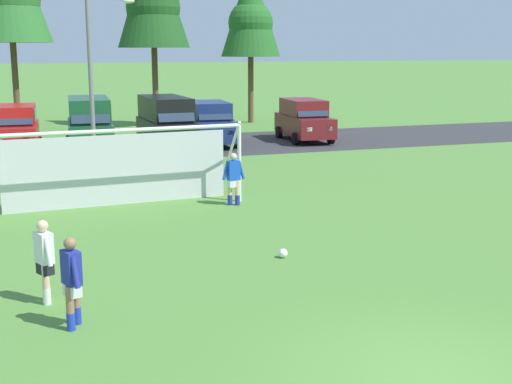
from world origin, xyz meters
TOP-DOWN VIEW (x-y plane):
  - ground_plane at (0.00, 15.00)m, footprint 400.00×400.00m
  - parking_lot_strip at (0.00, 25.87)m, footprint 52.00×8.40m
  - soccer_ball at (0.09, 6.48)m, footprint 0.22×0.22m
  - soccer_goal at (-2.70, 13.23)m, footprint 7.53×2.42m
  - player_striker_near at (-5.29, 5.24)m, footprint 0.37×0.74m
  - player_midfield_center at (0.65, 12.20)m, footprint 0.75×0.29m
  - player_defender_far at (-4.90, 3.82)m, footprint 0.35×0.74m
  - parked_car_slot_left at (-5.59, 26.46)m, footprint 2.36×4.71m
  - parked_car_slot_center_left at (-2.33, 25.35)m, footprint 2.45×4.92m
  - parked_car_slot_center at (1.22, 24.86)m, footprint 2.33×4.87m
  - parked_car_slot_center_right at (3.59, 25.63)m, footprint 2.38×4.72m
  - parked_car_slot_right at (8.71, 25.63)m, footprint 2.38×4.72m
  - tree_mid_right at (8.98, 35.19)m, footprint 3.81×3.81m
  - street_lamp at (-2.50, 20.48)m, footprint 2.00×0.32m

SIDE VIEW (x-z plane):
  - ground_plane at x=0.00m, z-range 0.00..0.00m
  - parking_lot_strip at x=0.00m, z-range 0.00..0.01m
  - soccer_ball at x=0.09m, z-range 0.00..0.22m
  - player_striker_near at x=-5.29m, z-range 0.00..1.64m
  - player_midfield_center at x=0.65m, z-range 0.00..1.64m
  - player_defender_far at x=-4.90m, z-range 0.00..1.64m
  - parked_car_slot_left at x=-5.59m, z-range 0.03..2.19m
  - parked_car_slot_center_right at x=3.59m, z-range 0.03..2.19m
  - parked_car_slot_right at x=8.71m, z-range 0.03..2.19m
  - soccer_goal at x=-2.70m, z-range 0.01..2.58m
  - parked_car_slot_center_left at x=-2.33m, z-range 0.08..2.60m
  - parked_car_slot_center at x=1.22m, z-range 0.08..2.60m
  - street_lamp at x=-2.50m, z-range 0.13..6.94m
  - tree_mid_right at x=8.98m, z-range 1.91..12.08m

